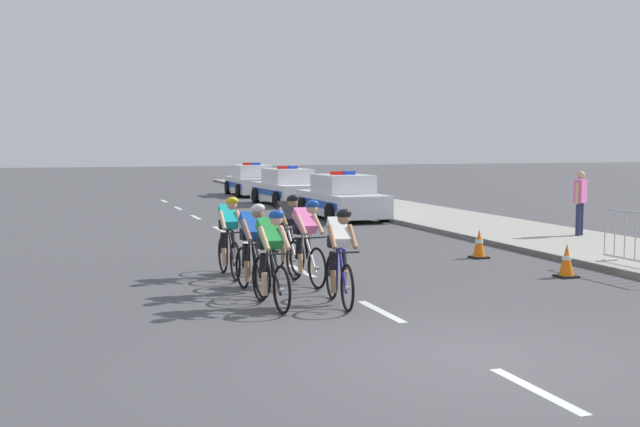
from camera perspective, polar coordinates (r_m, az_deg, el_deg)
The scene contains 16 objects.
ground_plane at distance 9.59m, azimuth 10.80°, elevation -10.12°, with size 160.00×160.00×0.00m, color #4C4C51.
sidewalk_slab at distance 25.26m, azimuth 9.95°, elevation -0.56°, with size 3.86×60.00×0.12m, color #A3A099.
kerb_edge at distance 24.42m, azimuth 6.14°, elevation -0.69°, with size 0.16×60.00×0.13m, color #9E9E99.
lane_markings_centre at distance 21.35m, azimuth -6.19°, elevation -1.68°, with size 0.14×29.60×0.01m.
cyclist_lead at distance 12.01m, azimuth -3.57°, elevation -3.14°, with size 0.44×1.72×1.56m.
cyclist_second at distance 12.17m, azimuth 1.42°, elevation -3.03°, with size 0.45×1.72×1.56m.
cyclist_third at distance 13.18m, azimuth -4.88°, elevation -2.42°, with size 0.45×1.72×1.56m.
cyclist_fourth at distance 13.99m, azimuth -1.03°, elevation -1.97°, with size 0.45×1.72×1.56m.
cyclist_fifth at distance 14.87m, azimuth -6.58°, elevation -1.58°, with size 0.42×1.72×1.56m.
cyclist_sixth at distance 15.45m, azimuth -2.34°, elevation -1.31°, with size 0.44×1.72×1.56m.
police_car_nearest at distance 26.27m, azimuth 1.59°, elevation 1.09°, with size 2.06×4.43×1.59m.
police_car_second at distance 32.44m, azimuth -2.41°, elevation 1.84°, with size 2.20×4.50×1.59m.
police_car_third at distance 38.31m, azimuth -4.98°, elevation 2.32°, with size 2.07×4.44×1.59m.
traffic_cone_near at distance 15.50m, azimuth 17.36°, elevation -3.28°, with size 0.36×0.36×0.64m.
traffic_cone_far at distance 17.61m, azimuth 11.41°, elevation -2.18°, with size 0.36×0.36×0.64m.
spectator_closest at distance 21.54m, azimuth 18.25°, elevation 1.04°, with size 0.48×0.38×1.68m.
Camera 1 is at (-4.60, -8.04, 2.50)m, focal length 44.37 mm.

